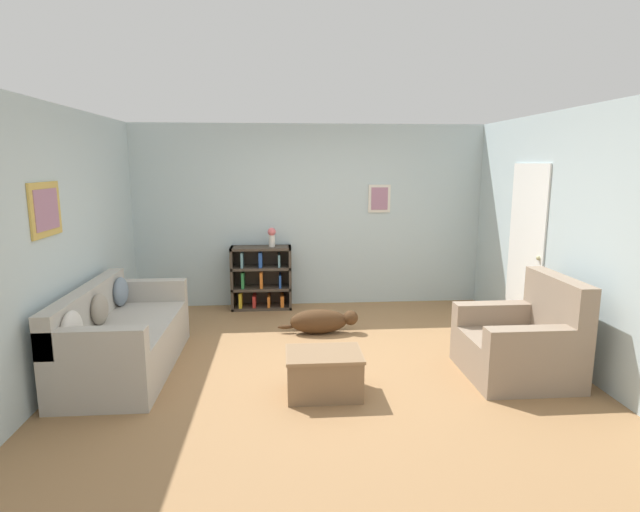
# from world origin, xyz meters

# --- Properties ---
(ground_plane) EXTENTS (14.00, 14.00, 0.00)m
(ground_plane) POSITION_xyz_m (0.00, 0.00, 0.00)
(ground_plane) COLOR #997047
(wall_back) EXTENTS (5.60, 0.13, 2.60)m
(wall_back) POSITION_xyz_m (0.00, 2.25, 1.30)
(wall_back) COLOR silver
(wall_back) RESTS_ON ground_plane
(wall_left) EXTENTS (0.13, 5.00, 2.60)m
(wall_left) POSITION_xyz_m (-2.55, -0.00, 1.30)
(wall_left) COLOR silver
(wall_left) RESTS_ON ground_plane
(wall_right) EXTENTS (0.16, 5.00, 2.60)m
(wall_right) POSITION_xyz_m (2.55, 0.02, 1.29)
(wall_right) COLOR silver
(wall_right) RESTS_ON ground_plane
(couch) EXTENTS (0.88, 1.89, 0.85)m
(couch) POSITION_xyz_m (-2.03, -0.07, 0.33)
(couch) COLOR #ADA89E
(couch) RESTS_ON ground_plane
(bookshelf) EXTENTS (0.85, 0.34, 0.89)m
(bookshelf) POSITION_xyz_m (-0.72, 2.03, 0.43)
(bookshelf) COLOR #42382D
(bookshelf) RESTS_ON ground_plane
(recliner_chair) EXTENTS (0.95, 0.99, 0.99)m
(recliner_chair) POSITION_xyz_m (1.91, -0.52, 0.34)
(recliner_chair) COLOR gray
(recliner_chair) RESTS_ON ground_plane
(coffee_table) EXTENTS (0.68, 0.49, 0.39)m
(coffee_table) POSITION_xyz_m (-0.06, -0.77, 0.21)
(coffee_table) COLOR #846647
(coffee_table) RESTS_ON ground_plane
(dog) EXTENTS (0.99, 0.27, 0.30)m
(dog) POSITION_xyz_m (0.05, 0.87, 0.15)
(dog) COLOR #472D19
(dog) RESTS_ON ground_plane
(vase) EXTENTS (0.11, 0.11, 0.27)m
(vase) POSITION_xyz_m (-0.56, 2.01, 1.05)
(vase) COLOR silver
(vase) RESTS_ON bookshelf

